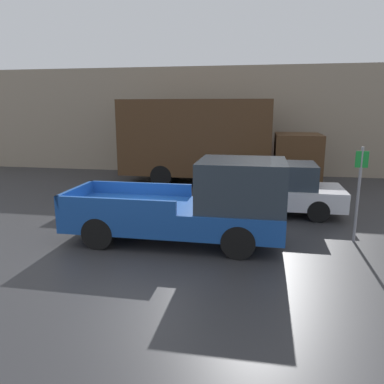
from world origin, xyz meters
TOP-DOWN VIEW (x-y plane):
  - ground_plane at (0.00, 0.00)m, footprint 60.00×60.00m
  - building_wall at (0.00, 10.44)m, footprint 28.00×0.15m
  - pickup_truck at (1.51, 0.31)m, footprint 5.33×1.99m
  - car at (3.38, 3.44)m, footprint 4.43×1.88m
  - delivery_truck at (0.77, 7.78)m, footprint 8.46×2.49m
  - parking_sign at (5.38, 1.06)m, footprint 0.30×0.07m
  - newspaper_box at (3.86, 10.12)m, footprint 0.45×0.40m

SIDE VIEW (x-z plane):
  - ground_plane at x=0.00m, z-range 0.00..0.00m
  - newspaper_box at x=3.86m, z-range 0.00..1.01m
  - car at x=3.38m, z-range 0.00..1.60m
  - pickup_truck at x=1.51m, z-range -0.08..2.02m
  - parking_sign at x=5.38m, z-range 0.15..2.53m
  - delivery_truck at x=0.77m, z-range 0.10..3.72m
  - building_wall at x=0.00m, z-range 0.00..5.26m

